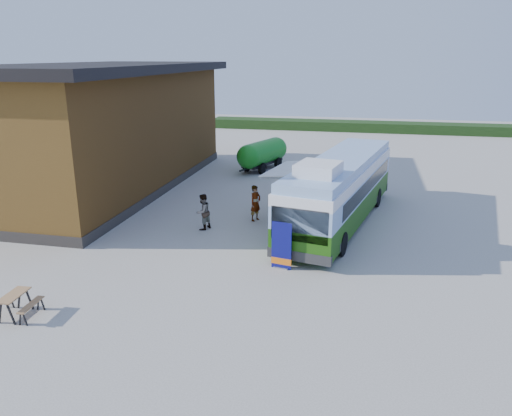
% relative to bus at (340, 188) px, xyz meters
% --- Properties ---
extents(ground, '(100.00, 100.00, 0.00)m').
position_rel_bus_xyz_m(ground, '(-4.10, -5.81, -1.81)').
color(ground, '#BCB7AD').
rests_on(ground, ground).
extents(barn, '(9.60, 21.20, 7.50)m').
position_rel_bus_xyz_m(barn, '(-14.60, 4.19, 1.78)').
color(barn, brown).
rests_on(barn, ground).
extents(hedge, '(40.00, 3.00, 1.00)m').
position_rel_bus_xyz_m(hedge, '(3.90, 32.19, -1.31)').
color(hedge, '#264419').
rests_on(hedge, ground).
extents(bus, '(5.00, 12.59, 3.79)m').
position_rel_bus_xyz_m(bus, '(0.00, 0.00, 0.00)').
color(bus, '#296C12').
rests_on(bus, ground).
extents(awning, '(3.21, 4.40, 0.51)m').
position_rel_bus_xyz_m(awning, '(-2.06, 0.37, 0.96)').
color(awning, white).
rests_on(awning, ground).
extents(banner, '(0.82, 0.29, 1.91)m').
position_rel_bus_xyz_m(banner, '(-1.86, -6.03, -1.03)').
color(banner, '#0D0E63').
rests_on(banner, ground).
extents(picnic_table, '(1.42, 1.28, 0.77)m').
position_rel_bus_xyz_m(picnic_table, '(-9.51, -11.53, -1.24)').
color(picnic_table, '#A8764F').
rests_on(picnic_table, ground).
extents(person_a, '(0.71, 0.79, 1.81)m').
position_rel_bus_xyz_m(person_a, '(-4.12, -0.45, -0.90)').
color(person_a, '#999999').
rests_on(person_a, ground).
extents(person_b, '(0.94, 1.03, 1.74)m').
position_rel_bus_xyz_m(person_b, '(-6.28, -2.30, -0.94)').
color(person_b, '#999999').
rests_on(person_b, ground).
extents(slurry_tanker, '(2.94, 5.45, 2.11)m').
position_rel_bus_xyz_m(slurry_tanker, '(-6.13, 11.02, -0.60)').
color(slurry_tanker, '#18891D').
rests_on(slurry_tanker, ground).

